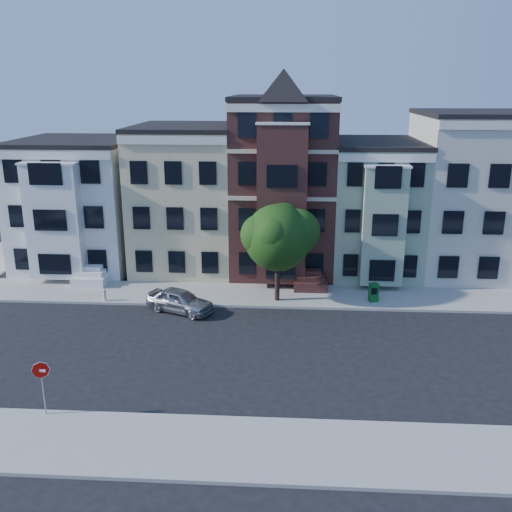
# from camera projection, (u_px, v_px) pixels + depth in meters

# --- Properties ---
(ground) EXTENTS (120.00, 120.00, 0.00)m
(ground) POSITION_uv_depth(u_px,v_px,m) (277.00, 354.00, 28.82)
(ground) COLOR black
(far_sidewalk) EXTENTS (60.00, 4.00, 0.15)m
(far_sidewalk) POSITION_uv_depth(u_px,v_px,m) (280.00, 296.00, 36.44)
(far_sidewalk) COLOR #9E9B93
(far_sidewalk) RESTS_ON ground
(near_sidewalk) EXTENTS (60.00, 4.00, 0.15)m
(near_sidewalk) POSITION_uv_depth(u_px,v_px,m) (271.00, 449.00, 21.16)
(near_sidewalk) COLOR #9E9B93
(near_sidewalk) RESTS_ON ground
(house_white) EXTENTS (8.00, 9.00, 9.00)m
(house_white) POSITION_uv_depth(u_px,v_px,m) (81.00, 204.00, 42.25)
(house_white) COLOR white
(house_white) RESTS_ON ground
(house_yellow) EXTENTS (7.00, 9.00, 10.00)m
(house_yellow) POSITION_uv_depth(u_px,v_px,m) (187.00, 199.00, 41.63)
(house_yellow) COLOR beige
(house_yellow) RESTS_ON ground
(house_brown) EXTENTS (7.00, 9.00, 12.00)m
(house_brown) POSITION_uv_depth(u_px,v_px,m) (283.00, 186.00, 40.93)
(house_brown) COLOR #41201C
(house_brown) RESTS_ON ground
(house_green) EXTENTS (6.00, 9.00, 9.00)m
(house_green) POSITION_uv_depth(u_px,v_px,m) (373.00, 208.00, 40.98)
(house_green) COLOR #97AB8E
(house_green) RESTS_ON ground
(house_cream) EXTENTS (8.00, 9.00, 11.00)m
(house_cream) POSITION_uv_depth(u_px,v_px,m) (474.00, 195.00, 40.27)
(house_cream) COLOR beige
(house_cream) RESTS_ON ground
(street_tree) EXTENTS (7.03, 7.03, 7.49)m
(street_tree) POSITION_uv_depth(u_px,v_px,m) (278.00, 242.00, 34.47)
(street_tree) COLOR #235312
(street_tree) RESTS_ON far_sidewalk
(parked_car) EXTENTS (4.47, 3.21, 1.41)m
(parked_car) POSITION_uv_depth(u_px,v_px,m) (180.00, 300.00, 33.93)
(parked_car) COLOR #AEB0B7
(parked_car) RESTS_ON ground
(newspaper_box) EXTENTS (0.62, 0.58, 1.15)m
(newspaper_box) POSITION_uv_depth(u_px,v_px,m) (374.00, 292.00, 35.18)
(newspaper_box) COLOR #106024
(newspaper_box) RESTS_ON far_sidewalk
(fire_hydrant) EXTENTS (0.27, 0.27, 0.60)m
(fire_hydrant) POSITION_uv_depth(u_px,v_px,m) (105.00, 296.00, 35.35)
(fire_hydrant) COLOR silver
(fire_hydrant) RESTS_ON far_sidewalk
(stop_sign) EXTENTS (0.74, 0.16, 2.66)m
(stop_sign) POSITION_uv_depth(u_px,v_px,m) (43.00, 385.00, 22.93)
(stop_sign) COLOR #AB0703
(stop_sign) RESTS_ON near_sidewalk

